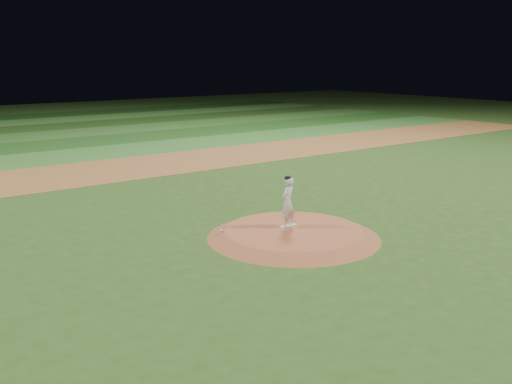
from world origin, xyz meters
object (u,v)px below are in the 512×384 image
(rosin_bag, at_px, (221,230))
(pitcher_on_mound, at_px, (287,202))
(pitchers_mound, at_px, (293,233))
(pitching_rubber, at_px, (288,226))

(rosin_bag, xyz_separation_m, pitcher_on_mound, (1.98, -0.86, 0.80))
(pitchers_mound, xyz_separation_m, pitching_rubber, (0.11, 0.40, 0.14))
(pitchers_mound, xyz_separation_m, pitcher_on_mound, (0.04, 0.37, 0.96))
(pitching_rubber, relative_size, rosin_bag, 5.46)
(pitchers_mound, relative_size, pitching_rubber, 9.03)
(pitchers_mound, xyz_separation_m, rosin_bag, (-1.94, 1.23, 0.16))
(pitchers_mound, height_order, rosin_bag, rosin_bag)
(pitchers_mound, bearing_deg, pitcher_on_mound, 83.09)
(pitching_rubber, xyz_separation_m, pitcher_on_mound, (-0.06, -0.03, 0.82))
(pitching_rubber, bearing_deg, rosin_bag, 158.64)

